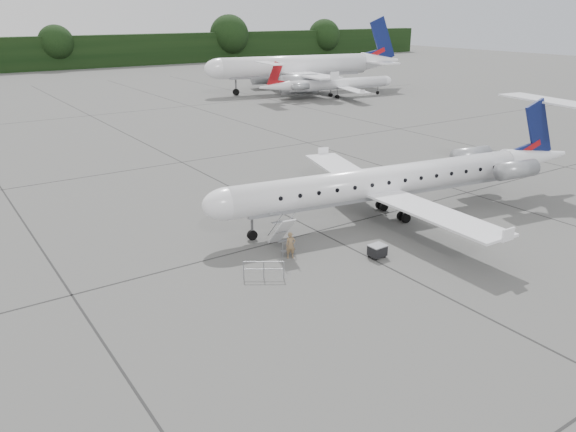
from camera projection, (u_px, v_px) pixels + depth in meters
ground at (423, 252)px, 34.13m from camera, size 320.00×320.00×0.00m
treeline at (17, 54)px, 133.78m from camera, size 260.00×4.00×8.00m
main_regional_jet at (383, 167)px, 38.57m from camera, size 31.93×25.21×7.43m
airstair at (282, 232)px, 34.09m from camera, size 1.21×2.42×2.33m
passenger at (291, 245)px, 33.10m from camera, size 0.69×0.58×1.61m
safety_railing at (264, 270)px, 30.64m from camera, size 1.88×1.29×1.00m
baggage_cart at (377, 251)px, 33.32m from camera, size 0.99×0.81×0.84m
bg_narrowbody at (295, 56)px, 99.35m from camera, size 39.53×31.68×12.69m
bg_regional_right at (339, 78)px, 94.27m from camera, size 26.03×20.39×6.24m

